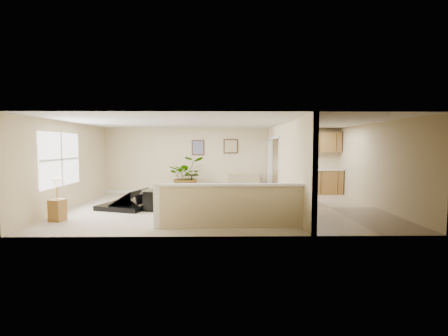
{
  "coord_description": "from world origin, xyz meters",
  "views": [
    {
      "loc": [
        -0.09,
        -9.42,
        1.83
      ],
      "look_at": [
        0.01,
        0.4,
        1.15
      ],
      "focal_mm": 26.0,
      "sensor_mm": 36.0,
      "label": 1
    }
  ],
  "objects_px": {
    "loveseat": "(235,184)",
    "accent_table": "(192,182)",
    "small_plant": "(264,191)",
    "lamp_stand": "(57,203)",
    "piano_bench": "(155,200)",
    "piano": "(126,190)",
    "palm_plant": "(187,177)"
  },
  "relations": [
    {
      "from": "piano",
      "to": "small_plant",
      "type": "xyz_separation_m",
      "value": [
        4.33,
        2.01,
        -0.31
      ]
    },
    {
      "from": "loveseat",
      "to": "small_plant",
      "type": "height_order",
      "value": "loveseat"
    },
    {
      "from": "loveseat",
      "to": "lamp_stand",
      "type": "relative_size",
      "value": 1.98
    },
    {
      "from": "loveseat",
      "to": "piano",
      "type": "bearing_deg",
      "value": -119.53
    },
    {
      "from": "piano_bench",
      "to": "loveseat",
      "type": "bearing_deg",
      "value": 49.33
    },
    {
      "from": "loveseat",
      "to": "palm_plant",
      "type": "bearing_deg",
      "value": -144.9
    },
    {
      "from": "accent_table",
      "to": "lamp_stand",
      "type": "xyz_separation_m",
      "value": [
        -2.89,
        -4.12,
        -0.04
      ]
    },
    {
      "from": "piano",
      "to": "loveseat",
      "type": "height_order",
      "value": "piano"
    },
    {
      "from": "small_plant",
      "to": "lamp_stand",
      "type": "relative_size",
      "value": 0.5
    },
    {
      "from": "palm_plant",
      "to": "lamp_stand",
      "type": "relative_size",
      "value": 1.44
    },
    {
      "from": "accent_table",
      "to": "piano",
      "type": "bearing_deg",
      "value": -124.92
    },
    {
      "from": "piano",
      "to": "lamp_stand",
      "type": "relative_size",
      "value": 1.76
    },
    {
      "from": "piano_bench",
      "to": "small_plant",
      "type": "height_order",
      "value": "piano_bench"
    },
    {
      "from": "piano_bench",
      "to": "lamp_stand",
      "type": "relative_size",
      "value": 0.8
    },
    {
      "from": "accent_table",
      "to": "loveseat",
      "type": "bearing_deg",
      "value": 5.57
    },
    {
      "from": "small_plant",
      "to": "lamp_stand",
      "type": "height_order",
      "value": "lamp_stand"
    },
    {
      "from": "piano",
      "to": "accent_table",
      "type": "height_order",
      "value": "piano"
    },
    {
      "from": "piano",
      "to": "palm_plant",
      "type": "distance_m",
      "value": 2.73
    },
    {
      "from": "piano",
      "to": "small_plant",
      "type": "bearing_deg",
      "value": 42.57
    },
    {
      "from": "piano_bench",
      "to": "small_plant",
      "type": "relative_size",
      "value": 1.6
    },
    {
      "from": "piano",
      "to": "small_plant",
      "type": "relative_size",
      "value": 3.53
    },
    {
      "from": "piano_bench",
      "to": "palm_plant",
      "type": "relative_size",
      "value": 0.55
    },
    {
      "from": "palm_plant",
      "to": "small_plant",
      "type": "xyz_separation_m",
      "value": [
        2.76,
        -0.22,
        -0.49
      ]
    },
    {
      "from": "piano_bench",
      "to": "accent_table",
      "type": "bearing_deg",
      "value": 73.26
    },
    {
      "from": "loveseat",
      "to": "lamp_stand",
      "type": "xyz_separation_m",
      "value": [
        -4.52,
        -4.28,
        0.07
      ]
    },
    {
      "from": "loveseat",
      "to": "lamp_stand",
      "type": "distance_m",
      "value": 6.22
    },
    {
      "from": "loveseat",
      "to": "accent_table",
      "type": "bearing_deg",
      "value": -152.0
    },
    {
      "from": "piano_bench",
      "to": "palm_plant",
      "type": "height_order",
      "value": "palm_plant"
    },
    {
      "from": "piano_bench",
      "to": "loveseat",
      "type": "relative_size",
      "value": 0.4
    },
    {
      "from": "palm_plant",
      "to": "lamp_stand",
      "type": "distance_m",
      "value": 4.75
    },
    {
      "from": "piano_bench",
      "to": "accent_table",
      "type": "relative_size",
      "value": 1.1
    },
    {
      "from": "loveseat",
      "to": "accent_table",
      "type": "height_order",
      "value": "loveseat"
    }
  ]
}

